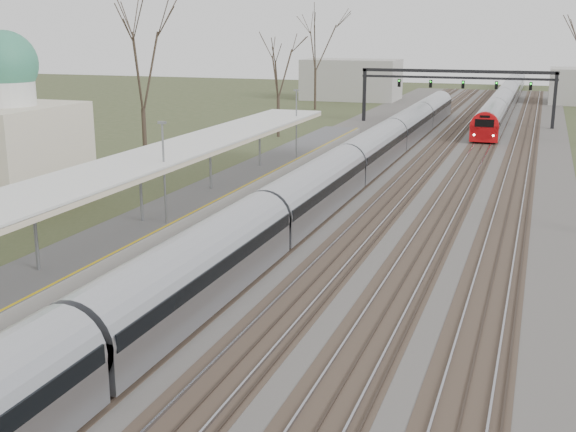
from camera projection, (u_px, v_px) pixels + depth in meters
name	position (u px, v px, depth m)	size (l,w,h in m)	color
track_bed	(404.00, 175.00, 52.47)	(24.00, 160.00, 0.22)	#474442
platform	(176.00, 215.00, 39.38)	(3.50, 69.00, 1.00)	#9E9B93
canopy	(128.00, 167.00, 34.39)	(4.10, 50.00, 3.11)	slate
signal_gantry	(457.00, 80.00, 78.63)	(21.00, 0.59, 6.08)	black
tree_west_far	(141.00, 64.00, 49.63)	(5.50, 5.50, 11.33)	#2D231C
train_near	(346.00, 168.00, 47.37)	(2.62, 90.21, 3.05)	#989AA1
train_far	(506.00, 95.00, 99.78)	(2.62, 75.21, 3.05)	#989AA1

